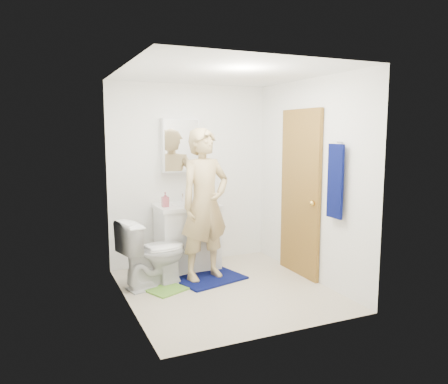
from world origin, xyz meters
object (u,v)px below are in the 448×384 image
Objects in this scene: toothbrush_cup at (205,197)px; towel at (335,181)px; medicine_cabinet at (180,145)px; man at (205,204)px; vanity_cabinet at (187,238)px; toilet at (154,253)px; soap_dispenser at (165,199)px.

towel is at bearing -61.49° from toothbrush_cup.
medicine_cabinet is 0.99m from man.
medicine_cabinet is at bearing 90.00° from vanity_cabinet.
vanity_cabinet is at bearing -90.00° from medicine_cabinet.
towel reaches higher than vanity_cabinet.
vanity_cabinet is 0.74m from toilet.
towel is 5.96× the size of toothbrush_cup.
toilet is at bearing 164.94° from man.
vanity_cabinet is 5.96× the size of toothbrush_cup.
man is (-1.12, 1.00, -0.33)m from towel.
towel is at bearing -51.53° from vanity_cabinet.
toothbrush_cup is at bearing 24.25° from vanity_cabinet.
man is at bearing -82.86° from vanity_cabinet.
soap_dispenser is at bearing 136.09° from towel.
toilet is 0.73m from soap_dispenser.
soap_dispenser is at bearing -136.46° from medicine_cabinet.
toilet is (-0.57, -0.70, -1.20)m from medicine_cabinet.
man reaches higher than toilet.
vanity_cabinet is 0.72m from man.
vanity_cabinet is 1.00× the size of towel.
medicine_cabinet reaches higher than toothbrush_cup.
vanity_cabinet is 0.44× the size of man.
vanity_cabinet is 2.08m from towel.
vanity_cabinet is 0.62m from soap_dispenser.
medicine_cabinet is 0.76m from toothbrush_cup.
towel is at bearing -55.03° from man.
toilet is (-0.57, -0.47, -0.00)m from vanity_cabinet.
toilet is 4.34× the size of soap_dispenser.
medicine_cabinet is 0.39× the size of man.
towel is 1.88m from toothbrush_cup.
vanity_cabinet is at bearing 83.77° from man.
towel is 2.08m from soap_dispenser.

